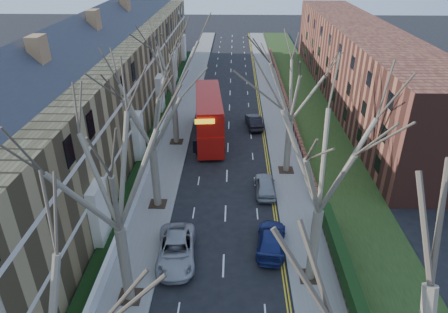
{
  "coord_description": "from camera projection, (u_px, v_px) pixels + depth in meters",
  "views": [
    {
      "loc": [
        0.57,
        -11.54,
        19.36
      ],
      "look_at": [
        -0.22,
        19.12,
        3.06
      ],
      "focal_mm": 32.0,
      "sensor_mm": 36.0,
      "label": 1
    }
  ],
  "objects": [
    {
      "name": "car_right_far",
      "position": [
        254.0,
        121.0,
        47.55
      ],
      "size": [
        2.14,
        4.71,
        1.5
      ],
      "primitive_type": "imported",
      "rotation": [
        0.0,
        0.0,
        3.27
      ],
      "color": "black",
      "rests_on": "ground"
    },
    {
      "name": "tree_right_far",
      "position": [
        294.0,
        78.0,
        34.24
      ],
      "size": [
        10.15,
        10.15,
        14.22
      ],
      "color": "#6C604D",
      "rests_on": "ground"
    },
    {
      "name": "terrace_left",
      "position": [
        106.0,
        85.0,
        44.37
      ],
      "size": [
        9.7,
        78.0,
        13.6
      ],
      "color": "olive",
      "rests_on": "ground"
    },
    {
      "name": "tree_left_mid",
      "position": [
        110.0,
        163.0,
        20.23
      ],
      "size": [
        10.5,
        10.5,
        14.71
      ],
      "color": "#6C604D",
      "rests_on": "ground"
    },
    {
      "name": "car_right_mid",
      "position": [
        265.0,
        185.0,
        34.95
      ],
      "size": [
        1.76,
        4.3,
        1.46
      ],
      "primitive_type": "imported",
      "rotation": [
        0.0,
        0.0,
        3.15
      ],
      "color": "#94979C",
      "rests_on": "ground"
    },
    {
      "name": "pavement_left",
      "position": [
        185.0,
        107.0,
        53.82
      ],
      "size": [
        3.0,
        102.0,
        0.12
      ],
      "primitive_type": "cube",
      "color": "slate",
      "rests_on": "ground"
    },
    {
      "name": "car_right_near",
      "position": [
        271.0,
        240.0,
        28.54
      ],
      "size": [
        2.58,
        5.09,
        1.42
      ],
      "primitive_type": "imported",
      "rotation": [
        0.0,
        0.0,
        3.02
      ],
      "color": "navy",
      "rests_on": "ground"
    },
    {
      "name": "tree_left_dist",
      "position": [
        171.0,
        56.0,
        39.65
      ],
      "size": [
        10.5,
        10.5,
        14.71
      ],
      "color": "#6C604D",
      "rests_on": "ground"
    },
    {
      "name": "flats_right",
      "position": [
        358.0,
        64.0,
        54.51
      ],
      "size": [
        13.97,
        54.0,
        10.0
      ],
      "color": "brown",
      "rests_on": "ground"
    },
    {
      "name": "double_decker_bus",
      "position": [
        209.0,
        118.0,
        44.09
      ],
      "size": [
        3.81,
        12.16,
        4.97
      ],
      "rotation": [
        0.0,
        0.0,
        3.23
      ],
      "color": "#A3100B",
      "rests_on": "ground"
    },
    {
      "name": "tree_right_mid",
      "position": [
        327.0,
        148.0,
        21.73
      ],
      "size": [
        10.5,
        10.5,
        14.71
      ],
      "color": "#6C604D",
      "rests_on": "ground"
    },
    {
      "name": "pavement_right",
      "position": [
        274.0,
        107.0,
        53.55
      ],
      "size": [
        3.0,
        102.0,
        0.12
      ],
      "primitive_type": "cube",
      "color": "slate",
      "rests_on": "ground"
    },
    {
      "name": "front_wall_left",
      "position": [
        163.0,
        126.0,
        46.54
      ],
      "size": [
        0.3,
        78.0,
        1.0
      ],
      "color": "white",
      "rests_on": "ground"
    },
    {
      "name": "tree_left_far",
      "position": [
        148.0,
        101.0,
        29.2
      ],
      "size": [
        10.15,
        10.15,
        14.22
      ],
      "color": "#6C604D",
      "rests_on": "ground"
    },
    {
      "name": "grass_verge_right",
      "position": [
        308.0,
        107.0,
        53.4
      ],
      "size": [
        6.0,
        102.0,
        0.06
      ],
      "color": "#1C3112",
      "rests_on": "ground"
    },
    {
      "name": "car_left_far",
      "position": [
        176.0,
        250.0,
        27.47
      ],
      "size": [
        2.99,
        5.74,
        1.54
      ],
      "primitive_type": "imported",
      "rotation": [
        0.0,
        0.0,
        0.08
      ],
      "color": "#A0A1A5",
      "rests_on": "ground"
    }
  ]
}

